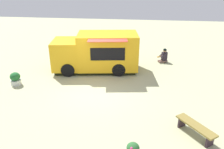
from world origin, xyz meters
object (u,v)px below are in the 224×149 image
at_px(planter_flowering_near, 15,79).
at_px(plaza_bench, 196,128).
at_px(food_truck, 97,53).
at_px(person_customer, 164,57).

xyz_separation_m(planter_flowering_near, plaza_bench, (8.34, -3.08, 0.01)).
height_order(planter_flowering_near, plaza_bench, planter_flowering_near).
relative_size(food_truck, planter_flowering_near, 7.49).
height_order(food_truck, person_customer, food_truck).
relative_size(planter_flowering_near, plaza_bench, 0.46).
xyz_separation_m(person_customer, planter_flowering_near, (-7.87, -4.42, -0.03)).
distance_m(food_truck, planter_flowering_near, 4.63).
xyz_separation_m(food_truck, planter_flowering_near, (-3.82, -2.50, -0.73)).
relative_size(person_customer, plaza_bench, 0.62).
bearing_deg(food_truck, person_customer, 25.30).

